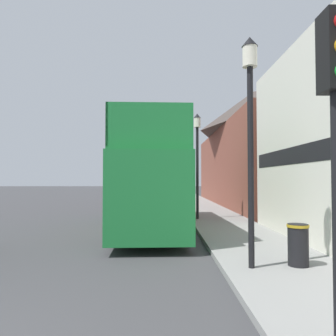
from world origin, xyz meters
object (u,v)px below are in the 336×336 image
parked_car_ahead_of_bus (166,199)px  litter_bin (298,244)px  lamp_post_second (197,147)px  tour_bus (151,184)px  lamp_post_nearest (250,109)px

parked_car_ahead_of_bus → litter_bin: parked_car_ahead_of_bus is taller
parked_car_ahead_of_bus → lamp_post_second: bearing=-74.1°
lamp_post_second → parked_car_ahead_of_bus: bearing=102.9°
tour_bus → parked_car_ahead_of_bus: tour_bus is taller
lamp_post_nearest → litter_bin: lamp_post_nearest is taller
tour_bus → litter_bin: tour_bus is taller
lamp_post_nearest → litter_bin: size_ratio=5.51×
tour_bus → parked_car_ahead_of_bus: bearing=83.3°
parked_car_ahead_of_bus → litter_bin: bearing=-76.5°
litter_bin → lamp_post_nearest: bearing=-172.5°
tour_bus → lamp_post_second: lamp_post_second is taller
lamp_post_nearest → parked_car_ahead_of_bus: bearing=96.5°
lamp_post_nearest → lamp_post_second: 8.79m
tour_bus → litter_bin: 7.36m
tour_bus → lamp_post_nearest: lamp_post_nearest is taller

